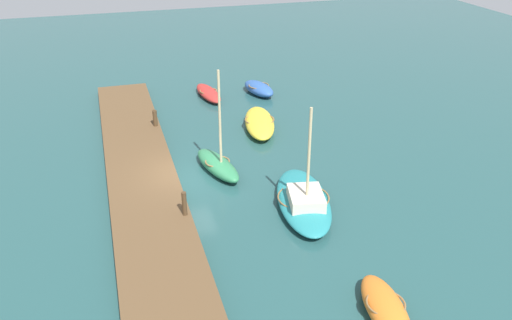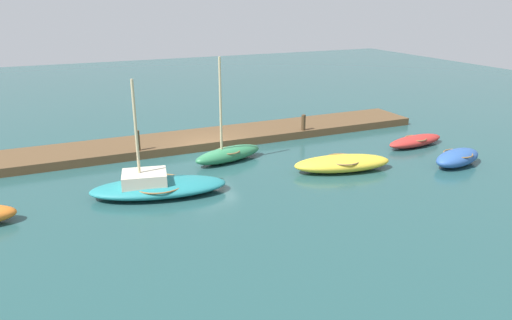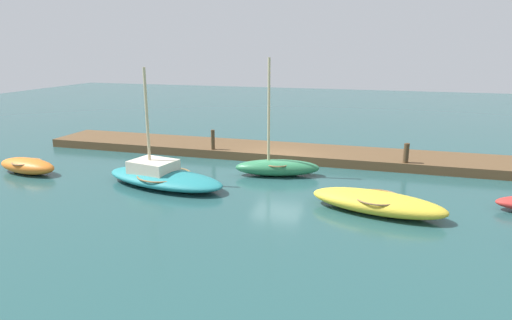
{
  "view_description": "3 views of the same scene",
  "coord_description": "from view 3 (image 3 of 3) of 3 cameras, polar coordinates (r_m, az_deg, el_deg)",
  "views": [
    {
      "loc": [
        22.5,
        -3.21,
        12.49
      ],
      "look_at": [
        1.18,
        3.18,
        1.2
      ],
      "focal_mm": 37.14,
      "sensor_mm": 36.0,
      "label": 1
    },
    {
      "loc": [
        7.96,
        23.81,
        8.12
      ],
      "look_at": [
        -0.97,
        3.81,
        0.66
      ],
      "focal_mm": 33.88,
      "sensor_mm": 36.0,
      "label": 2
    },
    {
      "loc": [
        -5.01,
        20.91,
        5.86
      ],
      "look_at": [
        0.4,
        2.54,
        0.91
      ],
      "focal_mm": 31.07,
      "sensor_mm": 36.0,
      "label": 3
    }
  ],
  "objects": [
    {
      "name": "mooring_post_west",
      "position": [
        22.18,
        18.86,
        0.86
      ],
      "size": [
        0.18,
        0.18,
        0.95
      ],
      "primitive_type": "cylinder",
      "color": "#47331E",
      "rests_on": "dock_platform"
    },
    {
      "name": "mooring_post_mid_east",
      "position": [
        23.81,
        -5.57,
        2.62
      ],
      "size": [
        0.2,
        0.2,
        1.07
      ],
      "primitive_type": "cylinder",
      "color": "#47331E",
      "rests_on": "dock_platform"
    },
    {
      "name": "rowboat_orange",
      "position": [
        23.52,
        -27.36,
        -0.65
      ],
      "size": [
        3.39,
        1.68,
        0.73
      ],
      "rotation": [
        0.0,
        0.0,
        -0.14
      ],
      "color": "orange",
      "rests_on": "ground_plane"
    },
    {
      "name": "sailboat_teal",
      "position": [
        19.48,
        -11.92,
        -2.07
      ],
      "size": [
        6.11,
        3.35,
        5.01
      ],
      "rotation": [
        0.0,
        0.0,
        -0.2
      ],
      "color": "teal",
      "rests_on": "ground_plane"
    },
    {
      "name": "dock_platform",
      "position": [
        24.18,
        4.0,
        0.99
      ],
      "size": [
        27.89,
        3.25,
        0.46
      ],
      "primitive_type": "cube",
      "color": "brown",
      "rests_on": "ground_plane"
    },
    {
      "name": "mooring_post_mid_west",
      "position": [
        22.18,
        18.77,
        0.84
      ],
      "size": [
        0.25,
        0.25,
        0.92
      ],
      "primitive_type": "cylinder",
      "color": "#47331E",
      "rests_on": "dock_platform"
    },
    {
      "name": "ground_plane",
      "position": [
        22.29,
        2.84,
        -0.77
      ],
      "size": [
        84.0,
        84.0,
        0.0
      ],
      "primitive_type": "plane",
      "color": "#234C4C"
    },
    {
      "name": "rowboat_green",
      "position": [
        20.54,
        2.75,
        -0.84
      ],
      "size": [
        4.07,
        2.08,
        5.37
      ],
      "rotation": [
        0.0,
        0.0,
        0.25
      ],
      "color": "#2D7A4C",
      "rests_on": "ground_plane"
    },
    {
      "name": "motorboat_yellow",
      "position": [
        16.61,
        15.32,
        -5.29
      ],
      "size": [
        5.09,
        2.67,
        0.76
      ],
      "rotation": [
        0.0,
        0.0,
        -0.21
      ],
      "color": "gold",
      "rests_on": "ground_plane"
    }
  ]
}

